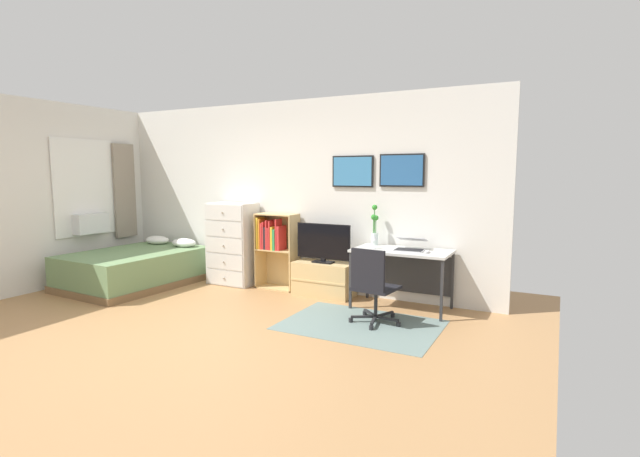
% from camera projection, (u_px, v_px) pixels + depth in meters
% --- Properties ---
extents(ground_plane, '(7.20, 7.20, 0.00)m').
position_uv_depth(ground_plane, '(168.00, 336.00, 4.82)').
color(ground_plane, '#A87A4C').
extents(wall_back_with_posters, '(6.12, 0.09, 2.70)m').
position_uv_depth(wall_back_with_posters, '(290.00, 195.00, 6.79)').
color(wall_back_with_posters, silver).
rests_on(wall_back_with_posters, ground_plane).
extents(wall_left_with_window, '(0.27, 4.92, 2.70)m').
position_uv_depth(wall_left_with_window, '(7.00, 198.00, 6.20)').
color(wall_left_with_window, silver).
rests_on(wall_left_with_window, ground_plane).
extents(area_rug, '(1.70, 1.20, 0.01)m').
position_uv_depth(area_rug, '(361.00, 325.00, 5.16)').
color(area_rug, slate).
rests_on(area_rug, ground_plane).
extents(bed, '(1.45, 1.97, 0.64)m').
position_uv_depth(bed, '(136.00, 268.00, 6.98)').
color(bed, brown).
rests_on(bed, ground_plane).
extents(dresser, '(0.71, 0.46, 1.23)m').
position_uv_depth(dresser, '(233.00, 244.00, 7.02)').
color(dresser, silver).
rests_on(dresser, ground_plane).
extents(bookshelf, '(0.60, 0.30, 1.09)m').
position_uv_depth(bookshelf, '(275.00, 244.00, 6.75)').
color(bookshelf, tan).
rests_on(bookshelf, ground_plane).
extents(tv_stand, '(0.82, 0.41, 0.46)m').
position_uv_depth(tv_stand, '(324.00, 279.00, 6.38)').
color(tv_stand, tan).
rests_on(tv_stand, ground_plane).
extents(television, '(0.79, 0.16, 0.53)m').
position_uv_depth(television, '(323.00, 243.00, 6.30)').
color(television, black).
rests_on(television, tv_stand).
extents(desk, '(1.18, 0.63, 0.74)m').
position_uv_depth(desk, '(404.00, 259.00, 5.78)').
color(desk, silver).
rests_on(desk, ground_plane).
extents(office_chair, '(0.57, 0.58, 0.86)m').
position_uv_depth(office_chair, '(372.00, 284.00, 5.13)').
color(office_chair, '#232326').
rests_on(office_chair, ground_plane).
extents(laptop, '(0.37, 0.40, 0.16)m').
position_uv_depth(laptop, '(411.00, 245.00, 5.69)').
color(laptop, '#B7B7BC').
rests_on(laptop, desk).
extents(computer_mouse, '(0.06, 0.10, 0.03)m').
position_uv_depth(computer_mouse, '(427.00, 251.00, 5.47)').
color(computer_mouse, silver).
rests_on(computer_mouse, desk).
extents(bamboo_vase, '(0.09, 0.10, 0.53)m').
position_uv_depth(bamboo_vase, '(375.00, 228.00, 6.05)').
color(bamboo_vase, silver).
rests_on(bamboo_vase, desk).
extents(wine_glass, '(0.07, 0.07, 0.18)m').
position_uv_depth(wine_glass, '(374.00, 238.00, 5.76)').
color(wine_glass, silver).
rests_on(wine_glass, desk).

